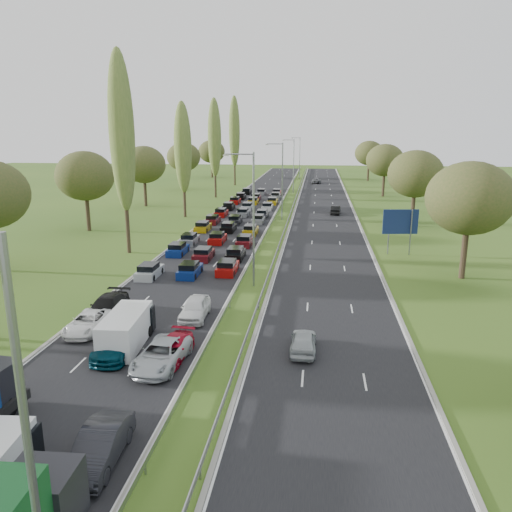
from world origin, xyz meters
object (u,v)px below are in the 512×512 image
(near_car_3, at_px, (107,306))
(direction_sign, at_px, (400,224))
(white_van_rear, at_px, (127,329))
(near_car_2, at_px, (88,322))

(near_car_3, xyz_separation_m, direction_sign, (24.99, 22.84, 2.78))
(near_car_3, xyz_separation_m, white_van_rear, (3.49, -4.84, 0.36))
(white_van_rear, xyz_separation_m, direction_sign, (21.50, 27.68, 2.42))
(near_car_3, bearing_deg, near_car_2, -92.53)
(near_car_2, distance_m, direction_sign, 36.16)
(white_van_rear, bearing_deg, near_car_2, 149.35)
(white_van_rear, relative_size, direction_sign, 1.08)
(near_car_3, distance_m, direction_sign, 33.97)
(direction_sign, bearing_deg, near_car_2, -134.16)
(near_car_2, xyz_separation_m, near_car_3, (0.12, 3.02, 0.10))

